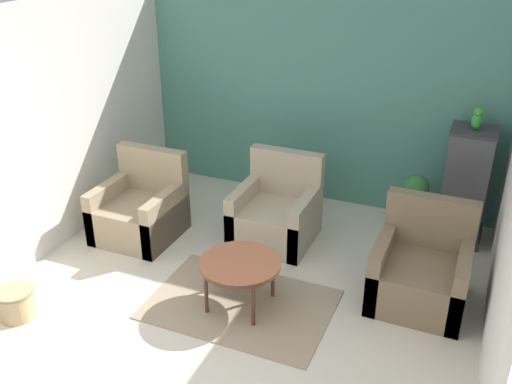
{
  "coord_description": "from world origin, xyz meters",
  "views": [
    {
      "loc": [
        1.91,
        -2.59,
        3.27
      ],
      "look_at": [
        0.0,
        1.88,
        0.9
      ],
      "focal_mm": 40.0,
      "sensor_mm": 36.0,
      "label": 1
    }
  ],
  "objects_px": {
    "birdcage": "(465,187)",
    "parrot": "(477,119)",
    "armchair_middle": "(276,214)",
    "coffee_table": "(240,266)",
    "armchair_left": "(141,211)",
    "armchair_right": "(421,273)",
    "wicker_basket": "(16,302)",
    "potted_plant": "(415,199)"
  },
  "relations": [
    {
      "from": "birdcage",
      "to": "parrot",
      "type": "height_order",
      "value": "parrot"
    },
    {
      "from": "armchair_middle",
      "to": "birdcage",
      "type": "bearing_deg",
      "value": 23.43
    },
    {
      "from": "coffee_table",
      "to": "birdcage",
      "type": "relative_size",
      "value": 0.58
    },
    {
      "from": "birdcage",
      "to": "parrot",
      "type": "relative_size",
      "value": 5.36
    },
    {
      "from": "coffee_table",
      "to": "armchair_left",
      "type": "height_order",
      "value": "armchair_left"
    },
    {
      "from": "armchair_left",
      "to": "parrot",
      "type": "distance_m",
      "value": 3.71
    },
    {
      "from": "armchair_left",
      "to": "parrot",
      "type": "relative_size",
      "value": 3.93
    },
    {
      "from": "armchair_right",
      "to": "wicker_basket",
      "type": "relative_size",
      "value": 2.77
    },
    {
      "from": "armchair_right",
      "to": "wicker_basket",
      "type": "xyz_separation_m",
      "value": [
        -3.27,
        -1.67,
        -0.15
      ]
    },
    {
      "from": "birdcage",
      "to": "potted_plant",
      "type": "distance_m",
      "value": 0.55
    },
    {
      "from": "coffee_table",
      "to": "parrot",
      "type": "distance_m",
      "value": 2.87
    },
    {
      "from": "armchair_middle",
      "to": "birdcage",
      "type": "height_order",
      "value": "birdcage"
    },
    {
      "from": "coffee_table",
      "to": "parrot",
      "type": "xyz_separation_m",
      "value": [
        1.72,
        2.09,
        0.96
      ]
    },
    {
      "from": "potted_plant",
      "to": "birdcage",
      "type": "bearing_deg",
      "value": 10.0
    },
    {
      "from": "armchair_right",
      "to": "potted_plant",
      "type": "height_order",
      "value": "armchair_right"
    },
    {
      "from": "armchair_middle",
      "to": "wicker_basket",
      "type": "bearing_deg",
      "value": -126.48
    },
    {
      "from": "armchair_left",
      "to": "armchair_middle",
      "type": "bearing_deg",
      "value": 20.21
    },
    {
      "from": "potted_plant",
      "to": "wicker_basket",
      "type": "relative_size",
      "value": 2.07
    },
    {
      "from": "coffee_table",
      "to": "wicker_basket",
      "type": "xyz_separation_m",
      "value": [
        -1.78,
        -0.93,
        -0.28
      ]
    },
    {
      "from": "armchair_middle",
      "to": "wicker_basket",
      "type": "height_order",
      "value": "armchair_middle"
    },
    {
      "from": "armchair_middle",
      "to": "potted_plant",
      "type": "height_order",
      "value": "armchair_middle"
    },
    {
      "from": "armchair_middle",
      "to": "potted_plant",
      "type": "distance_m",
      "value": 1.55
    },
    {
      "from": "coffee_table",
      "to": "birdcage",
      "type": "height_order",
      "value": "birdcage"
    },
    {
      "from": "armchair_left",
      "to": "potted_plant",
      "type": "bearing_deg",
      "value": 24.03
    },
    {
      "from": "armchair_right",
      "to": "armchair_middle",
      "type": "distance_m",
      "value": 1.73
    },
    {
      "from": "armchair_left",
      "to": "armchair_middle",
      "type": "relative_size",
      "value": 1.0
    },
    {
      "from": "birdcage",
      "to": "armchair_middle",
      "type": "bearing_deg",
      "value": -156.57
    },
    {
      "from": "coffee_table",
      "to": "armchair_right",
      "type": "distance_m",
      "value": 1.67
    },
    {
      "from": "armchair_right",
      "to": "birdcage",
      "type": "xyz_separation_m",
      "value": [
        0.23,
        1.35,
        0.33
      ]
    },
    {
      "from": "coffee_table",
      "to": "wicker_basket",
      "type": "relative_size",
      "value": 2.18
    },
    {
      "from": "armchair_right",
      "to": "birdcage",
      "type": "bearing_deg",
      "value": 80.49
    },
    {
      "from": "birdcage",
      "to": "wicker_basket",
      "type": "xyz_separation_m",
      "value": [
        -3.5,
        -3.02,
        -0.48
      ]
    },
    {
      "from": "coffee_table",
      "to": "armchair_right",
      "type": "bearing_deg",
      "value": 26.3
    },
    {
      "from": "parrot",
      "to": "wicker_basket",
      "type": "distance_m",
      "value": 4.79
    },
    {
      "from": "armchair_right",
      "to": "parrot",
      "type": "distance_m",
      "value": 1.75
    },
    {
      "from": "armchair_right",
      "to": "wicker_basket",
      "type": "distance_m",
      "value": 3.68
    },
    {
      "from": "potted_plant",
      "to": "wicker_basket",
      "type": "bearing_deg",
      "value": -135.71
    },
    {
      "from": "birdcage",
      "to": "potted_plant",
      "type": "xyz_separation_m",
      "value": [
        -0.49,
        -0.09,
        -0.21
      ]
    },
    {
      "from": "armchair_right",
      "to": "birdcage",
      "type": "distance_m",
      "value": 1.4
    },
    {
      "from": "armchair_left",
      "to": "armchair_right",
      "type": "xyz_separation_m",
      "value": [
        3.06,
        -0.01,
        0.0
      ]
    },
    {
      "from": "armchair_right",
      "to": "parrot",
      "type": "relative_size",
      "value": 3.93
    },
    {
      "from": "coffee_table",
      "to": "armchair_right",
      "type": "relative_size",
      "value": 0.79
    }
  ]
}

